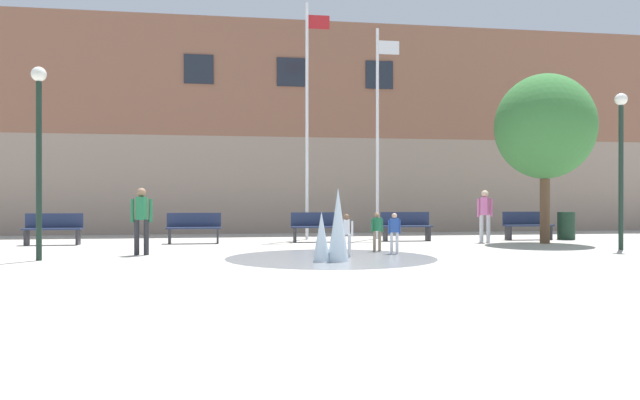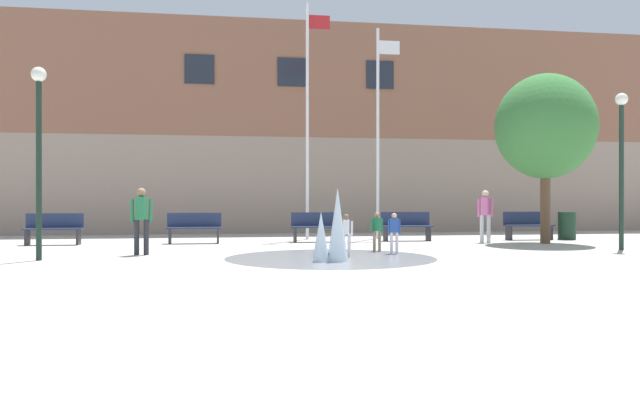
# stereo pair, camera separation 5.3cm
# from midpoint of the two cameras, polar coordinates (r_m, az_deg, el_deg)

# --- Properties ---
(ground_plane) EXTENTS (100.00, 100.00, 0.00)m
(ground_plane) POSITION_cam_midpoint_polar(r_m,az_deg,el_deg) (9.18, 7.84, -8.24)
(ground_plane) COLOR #B2ADA3
(library_building) EXTENTS (36.00, 6.05, 8.27)m
(library_building) POSITION_cam_midpoint_polar(r_m,az_deg,el_deg) (27.20, -3.42, 6.03)
(library_building) COLOR gray
(library_building) RESTS_ON ground
(splash_fountain) EXTENTS (4.74, 4.74, 1.57)m
(splash_fountain) POSITION_cam_midpoint_polar(r_m,az_deg,el_deg) (13.46, 1.02, -3.38)
(splash_fountain) COLOR gray
(splash_fountain) RESTS_ON ground
(park_bench_far_left) EXTENTS (1.60, 0.44, 0.91)m
(park_bench_far_left) POSITION_cam_midpoint_polar(r_m,az_deg,el_deg) (19.55, -23.28, -2.40)
(park_bench_far_left) COLOR #28282D
(park_bench_far_left) RESTS_ON ground
(park_bench_left_of_flagpoles) EXTENTS (1.60, 0.44, 0.91)m
(park_bench_left_of_flagpoles) POSITION_cam_midpoint_polar(r_m,az_deg,el_deg) (18.96, -11.54, -2.47)
(park_bench_left_of_flagpoles) COLOR #28282D
(park_bench_left_of_flagpoles) RESTS_ON ground
(park_bench_under_left_flagpole) EXTENTS (1.60, 0.44, 0.91)m
(park_bench_under_left_flagpole) POSITION_cam_midpoint_polar(r_m,az_deg,el_deg) (19.24, -0.35, -2.43)
(park_bench_under_left_flagpole) COLOR #28282D
(park_bench_under_left_flagpole) RESTS_ON ground
(park_bench_under_right_flagpole) EXTENTS (1.60, 0.44, 0.91)m
(park_bench_under_right_flagpole) POSITION_cam_midpoint_polar(r_m,az_deg,el_deg) (19.94, 7.80, -2.34)
(park_bench_under_right_flagpole) COLOR #28282D
(park_bench_under_right_flagpole) RESTS_ON ground
(park_bench_far_right) EXTENTS (1.60, 0.44, 0.91)m
(park_bench_far_right) POSITION_cam_midpoint_polar(r_m,az_deg,el_deg) (21.38, 18.38, -2.18)
(park_bench_far_right) COLOR #28282D
(park_bench_far_right) RESTS_ON ground
(child_with_pink_shirt) EXTENTS (0.31, 0.16, 0.99)m
(child_with_pink_shirt) POSITION_cam_midpoint_polar(r_m,az_deg,el_deg) (15.18, 6.71, -2.73)
(child_with_pink_shirt) COLOR silver
(child_with_pink_shirt) RESTS_ON ground
(adult_near_bench) EXTENTS (0.50, 0.36, 1.59)m
(adult_near_bench) POSITION_cam_midpoint_polar(r_m,az_deg,el_deg) (15.33, -16.10, -1.38)
(adult_near_bench) COLOR #28282D
(adult_near_bench) RESTS_ON ground
(child_running) EXTENTS (0.31, 0.24, 0.99)m
(child_running) POSITION_cam_midpoint_polar(r_m,az_deg,el_deg) (15.81, 5.14, -2.62)
(child_running) COLOR #89755B
(child_running) RESTS_ON ground
(adult_watching) EXTENTS (0.50, 0.39, 1.59)m
(adult_watching) POSITION_cam_midpoint_polar(r_m,az_deg,el_deg) (19.63, 14.77, -1.05)
(adult_watching) COLOR silver
(adult_watching) RESTS_ON ground
(child_in_fountain) EXTENTS (0.31, 0.24, 0.99)m
(child_in_fountain) POSITION_cam_midpoint_polar(r_m,az_deg,el_deg) (14.24, 2.34, -2.92)
(child_in_fountain) COLOR silver
(child_in_fountain) RESTS_ON ground
(flagpole_left) EXTENTS (0.80, 0.10, 7.77)m
(flagpole_left) POSITION_cam_midpoint_polar(r_m,az_deg,el_deg) (20.63, -1.19, 7.91)
(flagpole_left) COLOR silver
(flagpole_left) RESTS_ON ground
(flagpole_right) EXTENTS (0.80, 0.10, 7.03)m
(flagpole_right) POSITION_cam_midpoint_polar(r_m,az_deg,el_deg) (21.04, 5.29, 6.71)
(flagpole_right) COLOR silver
(flagpole_right) RESTS_ON ground
(lamp_post_left_lane) EXTENTS (0.32, 0.32, 4.18)m
(lamp_post_left_lane) POSITION_cam_midpoint_polar(r_m,az_deg,el_deg) (14.81, -24.41, 5.42)
(lamp_post_left_lane) COLOR #192D23
(lamp_post_left_lane) RESTS_ON ground
(lamp_post_right_lane) EXTENTS (0.32, 0.32, 4.10)m
(lamp_post_right_lane) POSITION_cam_midpoint_polar(r_m,az_deg,el_deg) (18.14, 25.74, 4.30)
(lamp_post_right_lane) COLOR #192D23
(lamp_post_right_lane) RESTS_ON ground
(trash_can) EXTENTS (0.56, 0.56, 0.90)m
(trash_can) POSITION_cam_midpoint_polar(r_m,az_deg,el_deg) (21.92, 21.52, -2.20)
(trash_can) COLOR #193323
(trash_can) RESTS_ON ground
(street_tree_near_building) EXTENTS (2.94, 2.94, 5.06)m
(street_tree_near_building) POSITION_cam_midpoint_polar(r_m,az_deg,el_deg) (19.87, 19.80, 6.31)
(street_tree_near_building) COLOR brown
(street_tree_near_building) RESTS_ON ground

